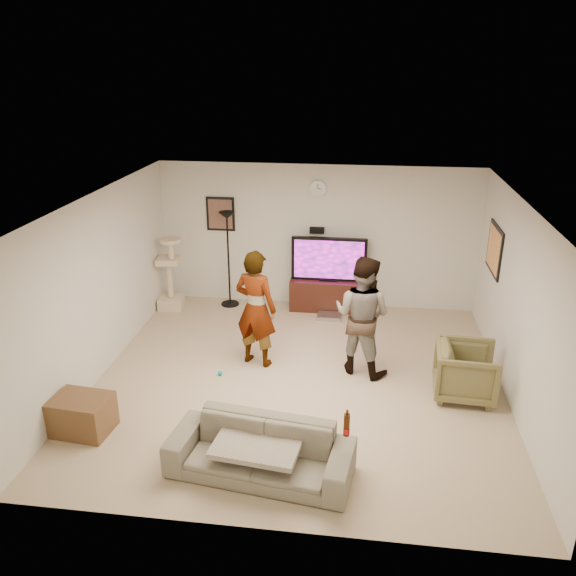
# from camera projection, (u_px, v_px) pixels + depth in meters

# --- Properties ---
(floor) EXTENTS (5.50, 5.50, 0.02)m
(floor) POSITION_uv_depth(u_px,v_px,m) (298.00, 381.00, 8.02)
(floor) COLOR tan
(floor) RESTS_ON ground
(ceiling) EXTENTS (5.50, 5.50, 0.02)m
(ceiling) POSITION_uv_depth(u_px,v_px,m) (300.00, 201.00, 7.09)
(ceiling) COLOR silver
(ceiling) RESTS_ON wall_back
(wall_back) EXTENTS (5.50, 0.04, 2.50)m
(wall_back) POSITION_uv_depth(u_px,v_px,m) (317.00, 237.00, 10.09)
(wall_back) COLOR silver
(wall_back) RESTS_ON floor
(wall_front) EXTENTS (5.50, 0.04, 2.50)m
(wall_front) POSITION_uv_depth(u_px,v_px,m) (263.00, 417.00, 5.02)
(wall_front) COLOR silver
(wall_front) RESTS_ON floor
(wall_left) EXTENTS (0.04, 5.50, 2.50)m
(wall_left) POSITION_uv_depth(u_px,v_px,m) (98.00, 286.00, 7.89)
(wall_left) COLOR silver
(wall_left) RESTS_ON floor
(wall_right) EXTENTS (0.04, 5.50, 2.50)m
(wall_right) POSITION_uv_depth(u_px,v_px,m) (519.00, 308.00, 7.22)
(wall_right) COLOR silver
(wall_right) RESTS_ON floor
(wall_clock) EXTENTS (0.26, 0.04, 0.26)m
(wall_clock) POSITION_uv_depth(u_px,v_px,m) (318.00, 188.00, 9.75)
(wall_clock) COLOR white
(wall_clock) RESTS_ON wall_back
(wall_speaker) EXTENTS (0.25, 0.10, 0.10)m
(wall_speaker) POSITION_uv_depth(u_px,v_px,m) (317.00, 230.00, 9.98)
(wall_speaker) COLOR black
(wall_speaker) RESTS_ON wall_back
(picture_back) EXTENTS (0.42, 0.03, 0.52)m
(picture_back) POSITION_uv_depth(u_px,v_px,m) (220.00, 214.00, 10.15)
(picture_back) COLOR brown
(picture_back) RESTS_ON wall_back
(picture_right) EXTENTS (0.03, 0.78, 0.62)m
(picture_right) POSITION_uv_depth(u_px,v_px,m) (494.00, 249.00, 8.60)
(picture_right) COLOR #E4914D
(picture_right) RESTS_ON wall_right
(tv_stand) EXTENTS (1.32, 0.45, 0.55)m
(tv_stand) POSITION_uv_depth(u_px,v_px,m) (328.00, 294.00, 10.19)
(tv_stand) COLOR black
(tv_stand) RESTS_ON floor
(console_box) EXTENTS (0.40, 0.30, 0.07)m
(console_box) POSITION_uv_depth(u_px,v_px,m) (329.00, 316.00, 9.91)
(console_box) COLOR #B0AFB5
(console_box) RESTS_ON floor
(tv) EXTENTS (1.29, 0.08, 0.76)m
(tv) POSITION_uv_depth(u_px,v_px,m) (329.00, 259.00, 9.95)
(tv) COLOR black
(tv) RESTS_ON tv_stand
(tv_screen) EXTENTS (1.19, 0.01, 0.67)m
(tv_screen) POSITION_uv_depth(u_px,v_px,m) (329.00, 260.00, 9.91)
(tv_screen) COLOR #D313C0
(tv_screen) RESTS_ON tv
(floor_lamp) EXTENTS (0.32, 0.32, 1.70)m
(floor_lamp) POSITION_uv_depth(u_px,v_px,m) (228.00, 260.00, 10.17)
(floor_lamp) COLOR black
(floor_lamp) RESTS_ON floor
(cat_tree) EXTENTS (0.47, 0.47, 1.30)m
(cat_tree) POSITION_uv_depth(u_px,v_px,m) (169.00, 273.00, 10.11)
(cat_tree) COLOR beige
(cat_tree) RESTS_ON floor
(person_left) EXTENTS (0.72, 0.59, 1.71)m
(person_left) POSITION_uv_depth(u_px,v_px,m) (256.00, 309.00, 8.17)
(person_left) COLOR gray
(person_left) RESTS_ON floor
(person_right) EXTENTS (1.02, 0.93, 1.70)m
(person_right) POSITION_uv_depth(u_px,v_px,m) (362.00, 315.00, 7.97)
(person_right) COLOR navy
(person_right) RESTS_ON floor
(sofa) EXTENTS (2.03, 1.02, 0.57)m
(sofa) POSITION_uv_depth(u_px,v_px,m) (260.00, 451.00, 6.12)
(sofa) COLOR #6C6555
(sofa) RESTS_ON floor
(throw_blanket) EXTENTS (0.98, 0.81, 0.06)m
(throw_blanket) POSITION_uv_depth(u_px,v_px,m) (258.00, 443.00, 6.09)
(throw_blanket) COLOR tan
(throw_blanket) RESTS_ON sofa
(beer_bottle) EXTENTS (0.06, 0.06, 0.25)m
(beer_bottle) POSITION_uv_depth(u_px,v_px,m) (347.00, 425.00, 5.86)
(beer_bottle) COLOR #3A1904
(beer_bottle) RESTS_ON sofa
(armchair) EXTENTS (0.83, 0.81, 0.71)m
(armchair) POSITION_uv_depth(u_px,v_px,m) (466.00, 372.00, 7.53)
(armchair) COLOR brown
(armchair) RESTS_ON floor
(side_table) EXTENTS (0.72, 0.57, 0.45)m
(side_table) POSITION_uv_depth(u_px,v_px,m) (82.00, 415.00, 6.85)
(side_table) COLOR #54371F
(side_table) RESTS_ON floor
(toy_ball) EXTENTS (0.07, 0.07, 0.07)m
(toy_ball) POSITION_uv_depth(u_px,v_px,m) (220.00, 373.00, 8.13)
(toy_ball) COLOR #008CA6
(toy_ball) RESTS_ON floor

